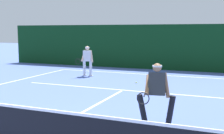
% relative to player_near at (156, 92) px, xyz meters
% --- Properties ---
extents(court_line_baseline_far, '(11.00, 0.10, 0.01)m').
position_rel_player_near_xyz_m(court_line_baseline_far, '(-2.30, 8.33, -0.87)').
color(court_line_baseline_far, white).
rests_on(court_line_baseline_far, ground_plane).
extents(court_line_service, '(8.96, 0.10, 0.01)m').
position_rel_player_near_xyz_m(court_line_service, '(-2.30, 3.89, -0.87)').
color(court_line_service, white).
rests_on(court_line_service, ground_plane).
extents(court_line_centre, '(0.10, 6.40, 0.01)m').
position_rel_player_near_xyz_m(court_line_centre, '(-2.30, 0.54, -0.87)').
color(court_line_centre, white).
rests_on(court_line_centre, ground_plane).
extents(tennis_net, '(12.04, 0.09, 1.12)m').
position_rel_player_near_xyz_m(tennis_net, '(-2.30, -2.66, -0.37)').
color(tennis_net, '#1E4723').
rests_on(tennis_net, ground_plane).
extents(player_near, '(0.97, 0.90, 1.60)m').
position_rel_player_near_xyz_m(player_near, '(0.00, 0.00, 0.00)').
color(player_near, black).
rests_on(player_near, ground_plane).
extents(player_far, '(0.68, 0.86, 1.58)m').
position_rel_player_near_xyz_m(player_far, '(-5.25, 6.53, -0.01)').
color(player_far, silver).
rests_on(player_far, ground_plane).
extents(tennis_ball, '(0.07, 0.07, 0.07)m').
position_rel_player_near_xyz_m(tennis_ball, '(-2.27, 5.56, -0.84)').
color(tennis_ball, '#D1E033').
rests_on(tennis_ball, ground_plane).
extents(back_fence_windscreen, '(21.50, 0.12, 2.76)m').
position_rel_player_near_xyz_m(back_fence_windscreen, '(-2.30, 10.54, 0.50)').
color(back_fence_windscreen, black).
rests_on(back_fence_windscreen, ground_plane).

